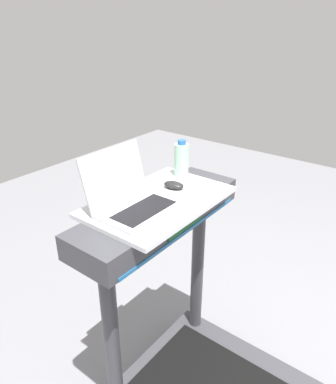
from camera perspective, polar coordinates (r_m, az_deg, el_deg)
name	(u,v)px	position (r m, az deg, el deg)	size (l,w,h in m)	color
desk_board	(159,201)	(1.61, -1.40, -1.46)	(0.66, 0.42, 0.02)	silver
laptop	(132,199)	(1.51, -5.59, -1.03)	(0.33, 0.29, 0.24)	#B7B7BC
computer_mouse	(174,185)	(1.71, 0.91, 1.09)	(0.06, 0.10, 0.03)	black
water_bottle	(181,160)	(1.82, 2.12, 5.06)	(0.07, 0.07, 0.19)	#9EDBB2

